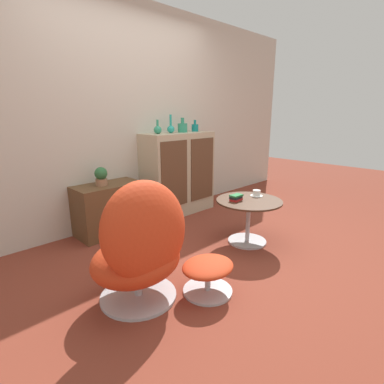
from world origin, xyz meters
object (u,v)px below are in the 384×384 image
(vase_rightmost, at_px, (195,127))
(ottoman, at_px, (208,271))
(tv_console, at_px, (109,209))
(coffee_table, at_px, (248,213))
(vase_leftmost, at_px, (158,129))
(egg_chair, at_px, (141,247))
(book_stack, at_px, (236,198))
(vase_inner_left, at_px, (171,128))
(vase_inner_right, at_px, (183,127))
(teacup, at_px, (257,194))
(potted_plant, at_px, (101,176))
(sideboard, at_px, (178,173))

(vase_rightmost, bearing_deg, ottoman, -132.53)
(ottoman, bearing_deg, tv_console, 87.06)
(ottoman, height_order, coffee_table, coffee_table)
(ottoman, height_order, vase_leftmost, vase_leftmost)
(egg_chair, distance_m, book_stack, 1.29)
(vase_inner_left, bearing_deg, vase_leftmost, 180.00)
(tv_console, xyz_separation_m, vase_inner_right, (1.13, -0.01, 0.86))
(vase_leftmost, bearing_deg, ottoman, -116.92)
(vase_inner_left, bearing_deg, teacup, -83.12)
(egg_chair, relative_size, vase_inner_right, 5.01)
(coffee_table, bearing_deg, vase_rightmost, 69.45)
(tv_console, relative_size, vase_rightmost, 4.73)
(ottoman, height_order, vase_inner_right, vase_inner_right)
(potted_plant, bearing_deg, vase_inner_right, -0.45)
(vase_leftmost, relative_size, vase_rightmost, 1.09)
(teacup, bearing_deg, vase_inner_left, 96.88)
(vase_leftmost, height_order, teacup, vase_leftmost)
(vase_inner_right, xyz_separation_m, potted_plant, (-1.20, 0.01, -0.47))
(ottoman, xyz_separation_m, coffee_table, (0.98, 0.32, 0.15))
(sideboard, distance_m, vase_inner_left, 0.61)
(tv_console, relative_size, vase_inner_right, 3.95)
(sideboard, height_order, ottoman, sideboard)
(vase_rightmost, xyz_separation_m, potted_plant, (-1.43, 0.01, -0.46))
(sideboard, height_order, vase_inner_left, vase_inner_left)
(coffee_table, relative_size, potted_plant, 3.36)
(sideboard, bearing_deg, coffee_table, -96.84)
(vase_inner_left, bearing_deg, ottoman, -122.68)
(potted_plant, distance_m, teacup, 1.69)
(coffee_table, distance_m, vase_rightmost, 1.56)
(vase_inner_left, xyz_separation_m, teacup, (0.15, -1.22, -0.65))
(egg_chair, relative_size, potted_plant, 4.67)
(potted_plant, bearing_deg, ottoman, -90.50)
(tv_console, distance_m, vase_inner_left, 1.26)
(vase_leftmost, bearing_deg, vase_rightmost, -0.00)
(vase_inner_right, bearing_deg, vase_inner_left, 180.00)
(sideboard, bearing_deg, ottoman, -125.61)
(teacup, bearing_deg, vase_rightmost, 76.74)
(vase_inner_left, relative_size, potted_plant, 1.14)
(book_stack, bearing_deg, teacup, -9.54)
(tv_console, distance_m, vase_leftmost, 1.11)
(sideboard, height_order, egg_chair, sideboard)
(egg_chair, xyz_separation_m, vase_leftmost, (1.21, 1.32, 0.70))
(egg_chair, relative_size, vase_inner_left, 4.10)
(vase_inner_left, bearing_deg, vase_inner_right, -0.00)
(coffee_table, height_order, vase_leftmost, vase_leftmost)
(sideboard, bearing_deg, book_stack, -102.69)
(vase_inner_left, bearing_deg, tv_console, 179.45)
(ottoman, bearing_deg, vase_rightmost, 47.47)
(vase_leftmost, distance_m, book_stack, 1.33)
(book_stack, bearing_deg, ottoman, -154.88)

